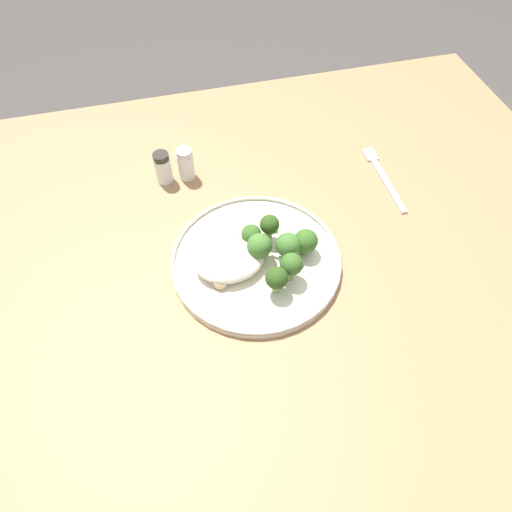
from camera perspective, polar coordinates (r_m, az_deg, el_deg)
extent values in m
plane|color=#47423D|center=(1.46, -1.42, -17.62)|extent=(6.00, 6.00, 0.00)
cube|color=#9E754C|center=(0.81, -2.43, -0.59)|extent=(1.40, 1.00, 0.04)
cube|color=olive|center=(1.55, 18.13, 8.84)|extent=(0.06, 0.06, 0.70)
cylinder|color=beige|center=(0.78, 0.00, -0.66)|extent=(0.29, 0.29, 0.01)
torus|color=beige|center=(0.77, 0.00, -0.29)|extent=(0.29, 0.29, 0.01)
ellipsoid|color=beige|center=(0.76, -3.37, -0.50)|extent=(0.12, 0.09, 0.03)
cylinder|color=#DBB77A|center=(0.78, -0.36, 1.21)|extent=(0.04, 0.04, 0.01)
cylinder|color=#8E774F|center=(0.77, -0.36, 1.56)|extent=(0.03, 0.03, 0.00)
cylinder|color=beige|center=(0.76, -3.03, -0.71)|extent=(0.03, 0.03, 0.01)
cylinder|color=#988766|center=(0.76, -3.05, -0.45)|extent=(0.03, 0.03, 0.00)
cylinder|color=beige|center=(0.79, -2.79, 1.72)|extent=(0.02, 0.02, 0.01)
cylinder|color=#988766|center=(0.78, -2.81, 2.05)|extent=(0.02, 0.02, 0.00)
cylinder|color=#DBB77A|center=(0.74, -4.48, -3.20)|extent=(0.02, 0.02, 0.01)
cylinder|color=#8E774F|center=(0.74, -4.51, -2.92)|extent=(0.02, 0.02, 0.00)
cylinder|color=#89A356|center=(0.78, 6.09, 0.83)|extent=(0.02, 0.02, 0.02)
sphere|color=#386023|center=(0.77, 6.23, 1.88)|extent=(0.04, 0.04, 0.04)
cylinder|color=#7A994C|center=(0.79, -0.57, 1.73)|extent=(0.01, 0.01, 0.02)
sphere|color=#386023|center=(0.77, -0.58, 2.72)|extent=(0.03, 0.03, 0.03)
cylinder|color=#89A356|center=(0.77, 0.43, 0.08)|extent=(0.02, 0.02, 0.02)
sphere|color=#42702D|center=(0.75, 0.45, 1.29)|extent=(0.04, 0.04, 0.04)
cylinder|color=#89A356|center=(0.75, 4.33, -2.23)|extent=(0.01, 0.01, 0.03)
sphere|color=#386023|center=(0.72, 4.45, -1.02)|extent=(0.04, 0.04, 0.04)
cylinder|color=#89A356|center=(0.73, 2.53, -3.88)|extent=(0.01, 0.01, 0.02)
sphere|color=#2D4C19|center=(0.71, 2.60, -2.75)|extent=(0.04, 0.04, 0.04)
cylinder|color=#7A994C|center=(0.79, 1.66, 2.73)|extent=(0.01, 0.01, 0.03)
sphere|color=#2D4C19|center=(0.77, 1.71, 3.97)|extent=(0.03, 0.03, 0.03)
cylinder|color=#89A356|center=(0.77, 3.93, 0.26)|extent=(0.02, 0.02, 0.02)
sphere|color=#42702D|center=(0.75, 4.03, 1.38)|extent=(0.04, 0.04, 0.04)
cube|color=silver|center=(0.77, 3.70, -0.54)|extent=(0.04, 0.04, 0.00)
cube|color=silver|center=(0.79, 4.21, 1.26)|extent=(0.04, 0.03, 0.00)
cube|color=silver|center=(0.81, 1.31, 3.00)|extent=(0.04, 0.01, 0.00)
cube|color=silver|center=(0.94, 16.18, 8.48)|extent=(0.01, 0.15, 0.00)
cube|color=silver|center=(1.00, 14.05, 12.19)|extent=(0.02, 0.04, 0.00)
cylinder|color=white|center=(0.92, -8.72, 11.02)|extent=(0.03, 0.03, 0.05)
cylinder|color=silver|center=(0.90, -8.98, 12.60)|extent=(0.03, 0.03, 0.01)
cylinder|color=white|center=(0.92, -11.46, 10.47)|extent=(0.03, 0.03, 0.05)
cylinder|color=#332D28|center=(0.90, -11.81, 12.04)|extent=(0.03, 0.03, 0.01)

